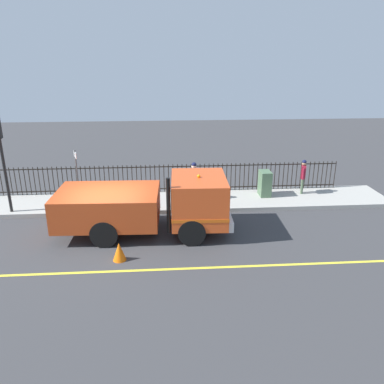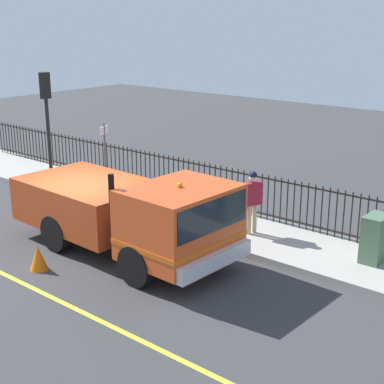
% 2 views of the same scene
% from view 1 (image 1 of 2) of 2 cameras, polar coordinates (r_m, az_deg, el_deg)
% --- Properties ---
extents(ground_plane, '(53.71, 53.71, 0.00)m').
position_cam_1_polar(ground_plane, '(14.42, -12.56, -6.40)').
color(ground_plane, '#38383A').
rests_on(ground_plane, ground).
extents(sidewalk_slab, '(2.55, 24.41, 0.17)m').
position_cam_1_polar(sidewalk_slab, '(17.26, -11.19, -1.57)').
color(sidewalk_slab, '#A3A099').
rests_on(sidewalk_slab, ground).
extents(lane_marking, '(0.12, 21.97, 0.01)m').
position_cam_1_polar(lane_marking, '(12.22, -14.17, -11.57)').
color(lane_marking, yellow).
rests_on(lane_marking, ground).
extents(work_truck, '(2.70, 6.40, 2.45)m').
position_cam_1_polar(work_truck, '(13.99, -5.38, -1.51)').
color(work_truck, '#D84C1E').
rests_on(work_truck, ground).
extents(worker_standing, '(0.59, 0.39, 1.73)m').
position_cam_1_polar(worker_standing, '(16.67, 0.30, 2.24)').
color(worker_standing, maroon).
rests_on(worker_standing, sidewalk_slab).
extents(pedestrian_distant, '(0.57, 0.35, 1.61)m').
position_cam_1_polar(pedestrian_distant, '(18.28, 16.36, 2.75)').
color(pedestrian_distant, maroon).
rests_on(pedestrian_distant, sidewalk_slab).
extents(iron_fence, '(0.04, 20.79, 1.34)m').
position_cam_1_polar(iron_fence, '(18.00, -10.98, 1.91)').
color(iron_fence, black).
rests_on(iron_fence, sidewalk_slab).
extents(traffic_light_near, '(0.32, 0.24, 3.90)m').
position_cam_1_polar(traffic_light_near, '(16.68, -26.80, 6.23)').
color(traffic_light_near, black).
rests_on(traffic_light_near, sidewalk_slab).
extents(utility_cabinet, '(0.74, 0.48, 1.15)m').
position_cam_1_polar(utility_cabinet, '(17.70, 10.88, 1.27)').
color(utility_cabinet, '#4C6B4C').
rests_on(utility_cabinet, sidewalk_slab).
extents(traffic_cone, '(0.43, 0.43, 0.61)m').
position_cam_1_polar(traffic_cone, '(12.57, -10.86, -8.77)').
color(traffic_cone, orange).
rests_on(traffic_cone, ground).
extents(street_sign, '(0.48, 0.21, 2.56)m').
position_cam_1_polar(street_sign, '(16.05, -16.86, 2.66)').
color(street_sign, '#4C4C4C').
rests_on(street_sign, sidewalk_slab).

